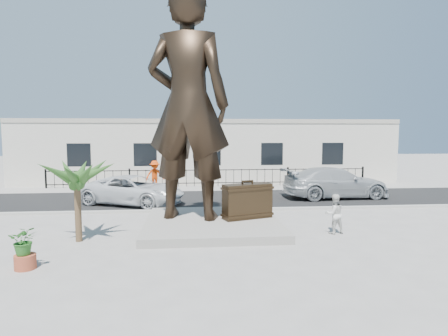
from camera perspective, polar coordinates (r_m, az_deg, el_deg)
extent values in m
plane|color=#9E9991|center=(13.55, 0.77, -10.53)|extent=(100.00, 100.00, 0.00)
cube|color=black|center=(21.33, -1.44, -4.64)|extent=(40.00, 7.00, 0.01)
cube|color=#A5A399|center=(17.89, -0.72, -6.41)|extent=(40.00, 0.25, 0.12)
cube|color=#9E9991|center=(25.27, -2.02, -3.06)|extent=(40.00, 2.50, 0.02)
cube|color=gray|center=(14.91, -1.76, -8.45)|extent=(5.20, 5.20, 0.30)
cube|color=black|center=(25.98, -2.12, -1.51)|extent=(22.00, 0.10, 1.20)
cube|color=silver|center=(30.03, -2.55, 2.48)|extent=(28.00, 7.00, 4.40)
imported|color=black|center=(14.93, -5.54, 9.60)|extent=(3.74, 2.93, 9.04)
cube|color=#322315|center=(15.03, 3.58, -5.06)|extent=(2.07, 1.25, 1.39)
imported|color=silver|center=(14.49, 16.46, -6.72)|extent=(0.77, 0.63, 1.47)
imported|color=silver|center=(20.01, -13.66, -3.27)|extent=(5.92, 4.49, 1.49)
imported|color=#A7ABAC|center=(22.35, 16.64, -2.14)|extent=(6.11, 2.80, 1.73)
imported|color=#DA400B|center=(24.92, -10.49, -1.05)|extent=(1.38, 1.07, 1.89)
cylinder|color=#A2452A|center=(11.86, -28.03, -12.50)|extent=(0.56, 0.56, 0.40)
imported|color=#26611F|center=(11.69, -28.16, -9.70)|extent=(0.86, 0.79, 0.80)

